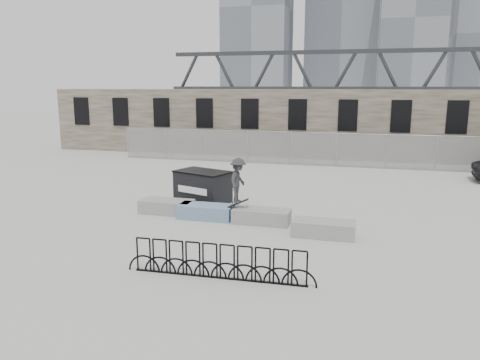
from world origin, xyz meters
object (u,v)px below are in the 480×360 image
at_px(planter_offset, 323,228).
at_px(skateboarder, 238,180).
at_px(bike_rack, 219,262).
at_px(planter_center_left, 206,211).
at_px(dumpster, 203,188).
at_px(planter_center_right, 262,216).
at_px(planter_far_left, 167,206).

relative_size(planter_offset, skateboarder, 1.11).
bearing_deg(bike_rack, planter_center_left, 112.43).
xyz_separation_m(planter_center_left, dumpster, (-0.76, 1.80, 0.44)).
bearing_deg(skateboarder, planter_center_right, -87.14).
height_order(planter_far_left, planter_offset, same).
height_order(planter_center_left, planter_center_right, same).
height_order(dumpster, bike_rack, dumpster).
bearing_deg(dumpster, planter_center_left, -47.19).
relative_size(planter_offset, bike_rack, 0.40).
relative_size(planter_center_right, planter_offset, 1.00).
bearing_deg(bike_rack, skateboarder, 99.73).
bearing_deg(dumpster, planter_far_left, -101.75).
height_order(planter_far_left, planter_center_left, same).
bearing_deg(planter_center_right, dumpster, 146.81).
height_order(planter_center_left, bike_rack, bike_rack).
xyz_separation_m(planter_center_right, skateboarder, (-0.86, 0.01, 1.22)).
relative_size(planter_center_right, dumpster, 0.81).
xyz_separation_m(planter_far_left, bike_rack, (3.77, -5.36, 0.16)).
bearing_deg(planter_offset, skateboarder, 163.53).
distance_m(planter_far_left, skateboarder, 3.18).
xyz_separation_m(planter_center_right, planter_offset, (2.24, -0.91, 0.00)).
bearing_deg(bike_rack, planter_offset, 61.27).
height_order(planter_center_right, skateboarder, skateboarder).
distance_m(planter_offset, dumpster, 5.81).
relative_size(planter_center_right, skateboarder, 1.11).
bearing_deg(dumpster, planter_offset, -8.62).
relative_size(planter_far_left, skateboarder, 1.11).
distance_m(planter_far_left, planter_offset, 6.15).
xyz_separation_m(planter_center_left, planter_offset, (4.33, -0.97, 0.00)).
height_order(planter_offset, skateboarder, skateboarder).
bearing_deg(dumpster, planter_center_right, -13.21).
relative_size(dumpster, skateboarder, 1.36).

